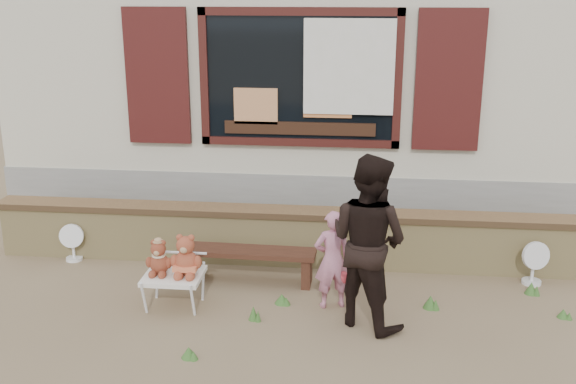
# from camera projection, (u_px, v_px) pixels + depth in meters

# --- Properties ---
(ground) EXTENTS (80.00, 80.00, 0.00)m
(ground) POSITION_uv_depth(u_px,v_px,m) (282.00, 300.00, 7.03)
(ground) COLOR brown
(ground) RESTS_ON ground
(shopfront) EXTENTS (8.04, 5.13, 4.00)m
(shopfront) POSITION_uv_depth(u_px,v_px,m) (314.00, 61.00, 10.71)
(shopfront) COLOR #BAB096
(shopfront) RESTS_ON ground
(brick_wall) EXTENTS (7.10, 0.36, 0.67)m
(brick_wall) POSITION_uv_depth(u_px,v_px,m) (292.00, 236.00, 7.88)
(brick_wall) COLOR tan
(brick_wall) RESTS_ON ground
(bench) EXTENTS (1.51, 0.36, 0.39)m
(bench) POSITION_uv_depth(u_px,v_px,m) (247.00, 258.00, 7.39)
(bench) COLOR #371D13
(bench) RESTS_ON ground
(folding_chair) EXTENTS (0.58, 0.52, 0.36)m
(folding_chair) POSITION_uv_depth(u_px,v_px,m) (174.00, 277.00, 6.81)
(folding_chair) COLOR white
(folding_chair) RESTS_ON ground
(teddy_bear_left) EXTENTS (0.27, 0.23, 0.37)m
(teddy_bear_left) POSITION_uv_depth(u_px,v_px,m) (159.00, 256.00, 6.76)
(teddy_bear_left) COLOR brown
(teddy_bear_left) RESTS_ON folding_chair
(teddy_bear_right) EXTENTS (0.32, 0.28, 0.44)m
(teddy_bear_right) POSITION_uv_depth(u_px,v_px,m) (186.00, 254.00, 6.72)
(teddy_bear_right) COLOR brown
(teddy_bear_right) RESTS_ON folding_chair
(child) EXTENTS (0.43, 0.35, 1.03)m
(child) POSITION_uv_depth(u_px,v_px,m) (332.00, 260.00, 6.75)
(child) COLOR #CF7C96
(child) RESTS_ON ground
(adult) EXTENTS (1.04, 1.00, 1.69)m
(adult) POSITION_uv_depth(u_px,v_px,m) (368.00, 241.00, 6.33)
(adult) COLOR black
(adult) RESTS_ON ground
(fan_left) EXTENTS (0.29, 0.19, 0.46)m
(fan_left) POSITION_uv_depth(u_px,v_px,m) (73.00, 242.00, 7.99)
(fan_left) COLOR white
(fan_left) RESTS_ON ground
(fan_right) EXTENTS (0.32, 0.21, 0.50)m
(fan_right) POSITION_uv_depth(u_px,v_px,m) (534.00, 263.00, 7.35)
(fan_right) COLOR silver
(fan_right) RESTS_ON ground
(grass_tufts) EXTENTS (3.62, 1.79, 0.15)m
(grass_tufts) POSITION_uv_depth(u_px,v_px,m) (380.00, 308.00, 6.73)
(grass_tufts) COLOR #396327
(grass_tufts) RESTS_ON ground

